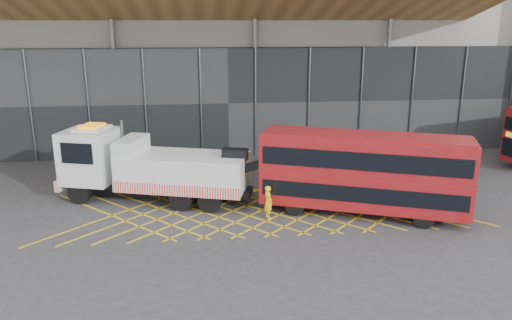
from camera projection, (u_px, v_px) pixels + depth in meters
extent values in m
plane|color=#2D2D2F|center=(203.00, 212.00, 26.75)|extent=(120.00, 120.00, 0.00)
cube|color=gold|center=(112.00, 216.00, 26.25)|extent=(7.16, 7.16, 0.01)
cube|color=gold|center=(112.00, 216.00, 26.25)|extent=(7.16, 7.16, 0.01)
cube|color=gold|center=(143.00, 214.00, 26.42)|extent=(7.16, 7.16, 0.01)
cube|color=gold|center=(143.00, 214.00, 26.42)|extent=(7.16, 7.16, 0.01)
cube|color=gold|center=(173.00, 213.00, 26.58)|extent=(7.16, 7.16, 0.01)
cube|color=gold|center=(173.00, 213.00, 26.58)|extent=(7.16, 7.16, 0.01)
cube|color=gold|center=(203.00, 212.00, 26.75)|extent=(7.16, 7.16, 0.01)
cube|color=gold|center=(203.00, 212.00, 26.75)|extent=(7.16, 7.16, 0.01)
cube|color=gold|center=(233.00, 211.00, 26.91)|extent=(7.16, 7.16, 0.01)
cube|color=gold|center=(233.00, 211.00, 26.91)|extent=(7.16, 7.16, 0.01)
cube|color=gold|center=(263.00, 210.00, 27.07)|extent=(7.16, 7.16, 0.01)
cube|color=gold|center=(263.00, 210.00, 27.07)|extent=(7.16, 7.16, 0.01)
cube|color=gold|center=(292.00, 209.00, 27.24)|extent=(7.16, 7.16, 0.01)
cube|color=gold|center=(292.00, 209.00, 27.24)|extent=(7.16, 7.16, 0.01)
cube|color=gold|center=(320.00, 207.00, 27.40)|extent=(7.16, 7.16, 0.01)
cube|color=gold|center=(320.00, 207.00, 27.40)|extent=(7.16, 7.16, 0.01)
cube|color=gold|center=(349.00, 206.00, 27.56)|extent=(7.16, 7.16, 0.01)
cube|color=gold|center=(349.00, 206.00, 27.56)|extent=(7.16, 7.16, 0.01)
cube|color=gold|center=(377.00, 205.00, 27.73)|extent=(7.16, 7.16, 0.01)
cube|color=gold|center=(377.00, 205.00, 27.73)|extent=(7.16, 7.16, 0.01)
cube|color=gold|center=(404.00, 204.00, 27.89)|extent=(7.16, 7.16, 0.01)
cube|color=gold|center=(404.00, 204.00, 27.89)|extent=(7.16, 7.16, 0.01)
cube|color=gray|center=(223.00, 31.00, 42.67)|extent=(55.00, 14.00, 18.00)
cube|color=black|center=(228.00, 103.00, 37.05)|extent=(55.00, 0.80, 8.00)
cylinder|color=#595B60|center=(117.00, 91.00, 35.77)|extent=(0.36, 0.36, 10.00)
cylinder|color=#595B60|center=(255.00, 89.00, 36.79)|extent=(0.36, 0.36, 10.00)
cylinder|color=#595B60|center=(386.00, 87.00, 37.81)|extent=(0.36, 0.36, 10.00)
cube|color=black|center=(157.00, 187.00, 28.26)|extent=(10.75, 4.18, 0.40)
cube|color=silver|center=(91.00, 156.00, 28.48)|extent=(3.44, 3.52, 2.97)
cube|color=black|center=(67.00, 146.00, 28.58)|extent=(0.77, 2.43, 1.26)
cube|color=red|center=(70.00, 179.00, 29.14)|extent=(1.12, 2.93, 0.63)
cube|color=orange|center=(92.00, 126.00, 27.97)|extent=(1.38, 1.61, 0.14)
cube|color=silver|center=(183.00, 170.00, 27.69)|extent=(7.61, 4.75, 1.83)
cube|color=red|center=(175.00, 191.00, 26.49)|extent=(6.82, 2.08, 0.63)
cube|color=silver|center=(131.00, 145.00, 27.85)|extent=(1.87, 2.96, 0.80)
cube|color=black|center=(235.00, 154.00, 26.88)|extent=(1.48, 0.94, 0.57)
cube|color=black|center=(256.00, 165.00, 26.84)|extent=(2.51, 1.09, 1.24)
cylinder|color=black|center=(79.00, 193.00, 27.89)|extent=(1.32, 0.74, 1.26)
cylinder|color=black|center=(100.00, 179.00, 30.16)|extent=(1.32, 0.74, 1.26)
cylinder|color=black|center=(210.00, 201.00, 26.58)|extent=(1.32, 0.74, 1.26)
cylinder|color=black|center=(221.00, 187.00, 28.85)|extent=(1.32, 0.74, 1.26)
cylinder|color=#595B60|center=(123.00, 141.00, 29.14)|extent=(0.16, 0.16, 2.52)
cube|color=maroon|center=(364.00, 171.00, 25.86)|extent=(10.79, 6.14, 3.74)
cube|color=black|center=(363.00, 187.00, 26.10)|extent=(10.41, 6.04, 0.82)
cube|color=black|center=(365.00, 155.00, 25.63)|extent=(10.41, 6.04, 0.92)
cube|color=black|center=(264.00, 178.00, 27.43)|extent=(0.84, 2.04, 1.25)
cube|color=black|center=(264.00, 149.00, 26.97)|extent=(0.84, 2.04, 0.92)
cube|color=yellow|center=(264.00, 162.00, 27.18)|extent=(0.68, 1.63, 0.34)
cube|color=maroon|center=(366.00, 136.00, 25.34)|extent=(10.52, 5.88, 0.12)
cylinder|color=black|center=(295.00, 206.00, 26.22)|extent=(1.04, 0.63, 1.00)
cylinder|color=black|center=(302.00, 193.00, 28.22)|extent=(1.04, 0.63, 1.00)
cylinder|color=black|center=(424.00, 219.00, 24.59)|extent=(1.04, 0.63, 1.00)
cylinder|color=black|center=(422.00, 203.00, 26.60)|extent=(1.04, 0.63, 1.00)
imported|color=yellow|center=(268.00, 202.00, 25.75)|extent=(0.60, 0.74, 1.76)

